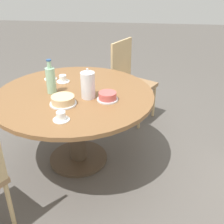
{
  "coord_description": "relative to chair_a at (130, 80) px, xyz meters",
  "views": [
    {
      "loc": [
        2.21,
        0.57,
        1.76
      ],
      "look_at": [
        0.0,
        0.34,
        0.56
      ],
      "focal_mm": 45.0,
      "sensor_mm": 36.0,
      "label": 1
    }
  ],
  "objects": [
    {
      "name": "coffee_pot",
      "position": [
        1.01,
        -0.31,
        0.35
      ],
      "size": [
        0.12,
        0.12,
        0.26
      ],
      "color": "silver",
      "rests_on": "dining_table"
    },
    {
      "name": "cake_main",
      "position": [
        1.16,
        -0.49,
        0.26
      ],
      "size": [
        0.22,
        0.22,
        0.07
      ],
      "color": "silver",
      "rests_on": "dining_table"
    },
    {
      "name": "cup_c",
      "position": [
        0.64,
        -0.76,
        0.26
      ],
      "size": [
        0.12,
        0.12,
        0.07
      ],
      "color": "white",
      "rests_on": "dining_table"
    },
    {
      "name": "dining_table",
      "position": [
        0.94,
        -0.45,
        0.08
      ],
      "size": [
        1.41,
        1.41,
        0.73
      ],
      "color": "#473828",
      "rests_on": "ground_plane"
    },
    {
      "name": "cake_second",
      "position": [
        1.05,
        -0.14,
        0.26
      ],
      "size": [
        0.18,
        0.18,
        0.07
      ],
      "color": "silver",
      "rests_on": "dining_table"
    },
    {
      "name": "water_bottle",
      "position": [
        0.95,
        -0.65,
        0.35
      ],
      "size": [
        0.08,
        0.08,
        0.3
      ],
      "color": "#99C6A3",
      "rests_on": "dining_table"
    },
    {
      "name": "cup_a",
      "position": [
        1.42,
        -0.44,
        0.26
      ],
      "size": [
        0.12,
        0.12,
        0.07
      ],
      "color": "white",
      "rests_on": "dining_table"
    },
    {
      "name": "cup_b",
      "position": [
        0.69,
        -0.62,
        0.26
      ],
      "size": [
        0.12,
        0.12,
        0.07
      ],
      "color": "white",
      "rests_on": "dining_table"
    },
    {
      "name": "chair_a",
      "position": [
        0.0,
        0.0,
        0.0
      ],
      "size": [
        0.57,
        0.57,
        0.95
      ],
      "rotation": [
        0.0,
        0.0,
        2.63
      ],
      "color": "tan",
      "rests_on": "ground_plane"
    },
    {
      "name": "ground_plane",
      "position": [
        0.94,
        -0.45,
        -0.5
      ],
      "size": [
        14.0,
        14.0,
        0.0
      ],
      "primitive_type": "plane",
      "color": "#56514C"
    }
  ]
}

